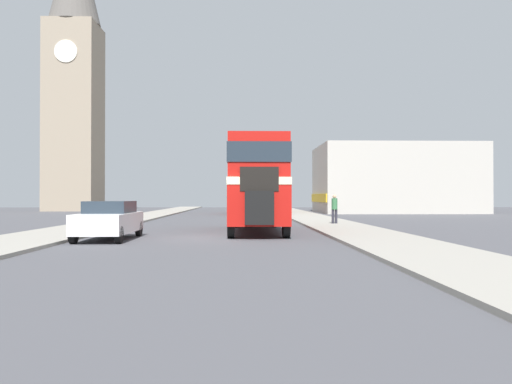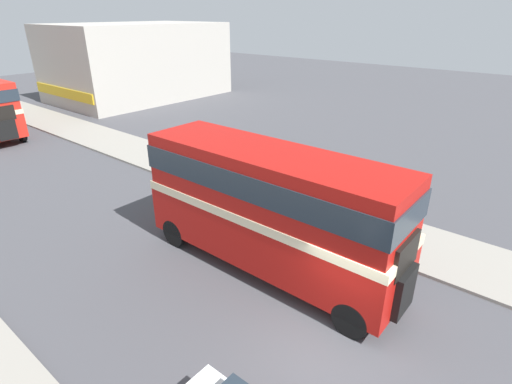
{
  "view_description": "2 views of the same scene",
  "coord_description": "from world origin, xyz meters",
  "views": [
    {
      "loc": [
        1.42,
        -20.49,
        1.68
      ],
      "look_at": [
        2.1,
        3.58,
        1.92
      ],
      "focal_mm": 35.0,
      "sensor_mm": 36.0,
      "label": 1
    },
    {
      "loc": [
        -7.23,
        -3.56,
        8.23
      ],
      "look_at": [
        2.1,
        4.13,
        2.73
      ],
      "focal_mm": 28.0,
      "sensor_mm": 36.0,
      "label": 2
    }
  ],
  "objects": [
    {
      "name": "shop_building_block",
      "position": [
        17.83,
        32.67,
        3.58
      ],
      "size": [
        16.39,
        10.48,
        7.16
      ],
      "color": "#B2ADA3",
      "rests_on": "ground_plane"
    },
    {
      "name": "double_decker_bus",
      "position": [
        2.1,
        3.56,
        2.54
      ],
      "size": [
        2.56,
        9.43,
        4.28
      ],
      "color": "#B2140F",
      "rests_on": "ground_plane"
    },
    {
      "name": "ground_plane",
      "position": [
        0.0,
        0.0,
        0.0
      ],
      "size": [
        120.0,
        120.0,
        0.0
      ],
      "primitive_type": "plane",
      "color": "#47474C"
    },
    {
      "name": "pedestrian_walking",
      "position": [
        6.87,
        8.68,
        1.08
      ],
      "size": [
        0.34,
        0.34,
        1.7
      ],
      "color": "#282833",
      "rests_on": "sidewalk_right"
    },
    {
      "name": "sidewalk_right",
      "position": [
        6.75,
        0.0,
        0.06
      ],
      "size": [
        3.5,
        120.0,
        0.12
      ],
      "color": "gray",
      "rests_on": "ground_plane"
    }
  ]
}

